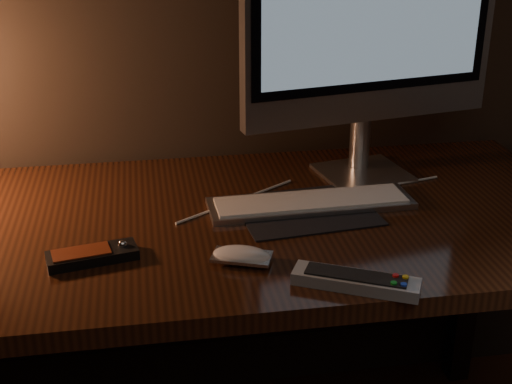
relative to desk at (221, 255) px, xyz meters
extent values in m
cube|color=#33180B|center=(0.00, -0.07, 0.11)|extent=(1.60, 0.75, 0.04)
cube|color=black|center=(0.75, 0.25, -0.27)|extent=(0.06, 0.06, 0.71)
cube|color=black|center=(0.00, 0.27, -0.17)|extent=(1.48, 0.02, 0.51)
cube|color=silver|center=(0.36, 0.12, 0.13)|extent=(0.23, 0.21, 0.01)
cylinder|color=silver|center=(0.36, 0.15, 0.21)|extent=(0.06, 0.06, 0.13)
cube|color=silver|center=(0.36, 0.11, 0.52)|extent=(0.61, 0.15, 0.50)
cube|color=silver|center=(0.20, -0.04, 0.14)|extent=(0.45, 0.14, 0.02)
cube|color=black|center=(0.18, -0.07, 0.13)|extent=(0.31, 0.26, 0.00)
ellipsoid|color=white|center=(0.01, -0.27, 0.14)|extent=(0.12, 0.09, 0.02)
cube|color=black|center=(-0.27, -0.22, 0.14)|extent=(0.18, 0.09, 0.02)
cube|color=maroon|center=(-0.27, -0.22, 0.15)|extent=(0.11, 0.07, 0.00)
sphere|color=silver|center=(-0.27, -0.22, 0.15)|extent=(0.02, 0.02, 0.02)
cube|color=#969A9C|center=(0.19, -0.39, 0.14)|extent=(0.22, 0.15, 0.02)
cube|color=black|center=(0.19, -0.39, 0.15)|extent=(0.18, 0.12, 0.00)
cylinder|color=red|center=(0.19, -0.39, 0.16)|extent=(0.01, 0.01, 0.00)
cylinder|color=#0C8C19|center=(0.19, -0.39, 0.16)|extent=(0.01, 0.01, 0.00)
cylinder|color=gold|center=(0.19, -0.39, 0.16)|extent=(0.01, 0.01, 0.00)
cylinder|color=#1433BF|center=(0.19, -0.39, 0.16)|extent=(0.01, 0.01, 0.00)
cylinder|color=white|center=(0.21, 0.00, 0.13)|extent=(0.61, 0.25, 0.01)
camera|label=1|loc=(-0.16, -1.43, 0.78)|focal=50.00mm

